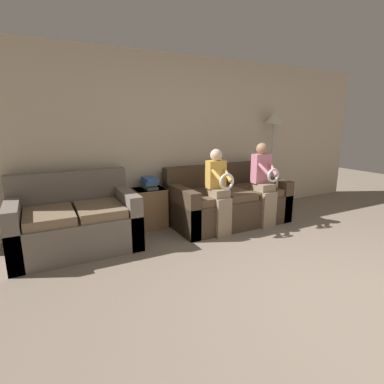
% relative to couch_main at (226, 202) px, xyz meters
% --- Properties ---
extents(ground_plane, '(14.00, 14.00, 0.00)m').
position_rel_couch_main_xyz_m(ground_plane, '(-0.28, -2.56, -0.32)').
color(ground_plane, gray).
extents(wall_back, '(7.29, 0.06, 2.55)m').
position_rel_couch_main_xyz_m(wall_back, '(-0.28, 0.58, 0.96)').
color(wall_back, beige).
rests_on(wall_back, ground_plane).
extents(couch_main, '(1.80, 0.96, 0.87)m').
position_rel_couch_main_xyz_m(couch_main, '(0.00, 0.00, 0.00)').
color(couch_main, '#473828').
rests_on(couch_main, ground_plane).
extents(couch_side, '(1.46, 0.95, 0.93)m').
position_rel_couch_main_xyz_m(couch_side, '(-2.25, 0.03, 0.01)').
color(couch_side, '#70665B').
rests_on(couch_side, ground_plane).
extents(child_left_seated, '(0.27, 0.37, 1.19)m').
position_rel_couch_main_xyz_m(child_left_seated, '(-0.40, -0.40, 0.35)').
color(child_left_seated, gray).
rests_on(child_left_seated, ground_plane).
extents(child_right_seated, '(0.29, 0.38, 1.25)m').
position_rel_couch_main_xyz_m(child_right_seated, '(0.40, -0.40, 0.37)').
color(child_right_seated, gray).
rests_on(child_right_seated, ground_plane).
extents(side_shelf, '(0.47, 0.40, 0.59)m').
position_rel_couch_main_xyz_m(side_shelf, '(-1.16, 0.33, -0.01)').
color(side_shelf, olive).
rests_on(side_shelf, ground_plane).
extents(book_stack, '(0.20, 0.31, 0.17)m').
position_rel_couch_main_xyz_m(book_stack, '(-1.15, 0.32, 0.36)').
color(book_stack, '#4C4C56').
rests_on(book_stack, side_shelf).
extents(floor_lamp, '(0.34, 0.34, 1.75)m').
position_rel_couch_main_xyz_m(floor_lamp, '(1.21, 0.35, 1.18)').
color(floor_lamp, '#2D2B28').
rests_on(floor_lamp, ground_plane).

